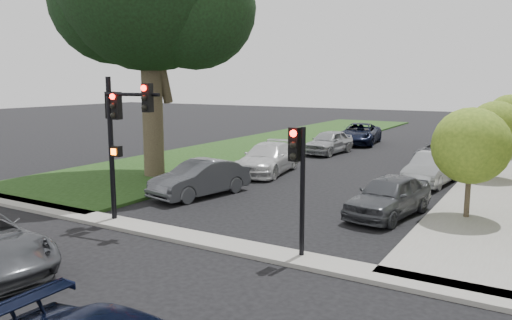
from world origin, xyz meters
The scene contains 17 objects.
ground centered at (0.00, 0.00, 0.00)m, with size 140.00×140.00×0.00m, color black.
grass_strip centered at (-9.00, 24.00, 0.06)m, with size 8.00×44.00×0.12m, color black.
sidewalk_cross centered at (0.00, 2.00, 0.06)m, with size 60.00×1.00×0.12m, color #A3A299.
small_tree_a centered at (6.20, 8.37, 2.51)m, with size 2.52×2.52×3.78m.
small_tree_b centered at (6.20, 16.28, 2.47)m, with size 2.47×2.47×3.71m.
small_tree_c centered at (6.20, 24.35, 2.54)m, with size 2.54×2.54×3.81m.
traffic_signal_main centered at (-3.43, 2.23, 3.28)m, with size 2.33×0.61×4.76m.
traffic_signal_secondary centered at (2.93, 2.19, 2.43)m, with size 0.45×0.36×3.48m.
car_parked_0 centered at (3.81, 7.53, 0.72)m, with size 1.69×4.21×1.43m, color #3F4247.
car_parked_1 centered at (3.98, 13.85, 0.71)m, with size 1.49×4.28×1.41m, color #999BA0.
car_parked_2 centered at (3.43, 19.51, 0.71)m, with size 2.36×5.12×1.42m, color #3F4247.
car_parked_3 centered at (3.43, 25.55, 0.66)m, with size 1.57×3.90×1.33m, color maroon.
car_parked_4 centered at (4.00, 31.30, 0.78)m, with size 2.19×5.38×1.56m, color #999BA0.
car_parked_5 centered at (-3.61, 6.68, 0.72)m, with size 1.53×4.39×1.45m, color #3F4247.
car_parked_6 centered at (-3.74, 12.45, 0.75)m, with size 2.10×5.17×1.50m, color silver.
car_parked_7 centered at (-3.71, 20.32, 0.75)m, with size 1.77×4.40×1.50m, color #999BA0.
car_parked_8 centered at (-3.66, 26.00, 0.76)m, with size 2.53×5.48×1.52m, color black.
Camera 1 is at (8.41, -9.16, 4.64)m, focal length 35.00 mm.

